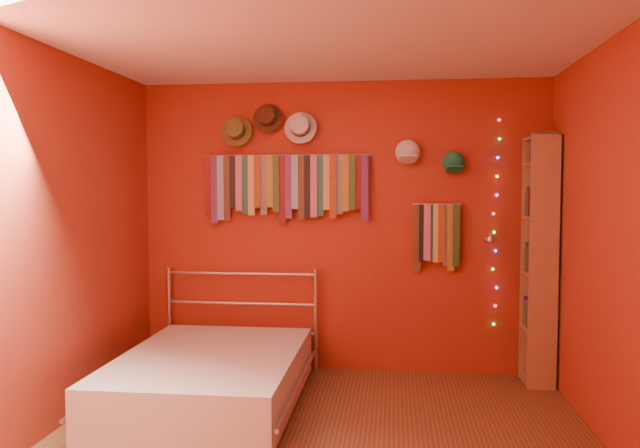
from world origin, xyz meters
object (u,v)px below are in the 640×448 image
at_px(bookshelf, 545,259).
at_px(bed, 211,377).
at_px(tie_rack, 285,184).
at_px(reading_lamp, 490,239).

bearing_deg(bookshelf, bed, -162.14).
xyz_separation_m(tie_rack, reading_lamp, (1.71, -0.16, -0.45)).
height_order(reading_lamp, bookshelf, bookshelf).
distance_m(tie_rack, reading_lamp, 1.77).
bearing_deg(reading_lamp, bookshelf, 0.63).
relative_size(tie_rack, reading_lamp, 5.01).
bearing_deg(bed, tie_rack, 68.25).
height_order(reading_lamp, bed, reading_lamp).
bearing_deg(tie_rack, bed, -111.55).
height_order(bookshelf, bed, bookshelf).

